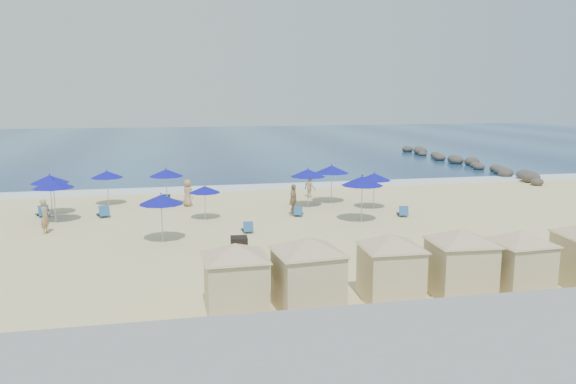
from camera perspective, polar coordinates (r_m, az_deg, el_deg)
The scene contains 31 objects.
ground at distance 28.13m, azimuth -1.59°, elevation -4.82°, with size 160.00×160.00×0.00m, color beige.
ocean at distance 82.21m, azimuth -8.45°, elevation 4.93°, with size 160.00×80.00×0.06m, color navy.
surf_line at distance 43.13m, azimuth -5.26°, elevation 0.43°, with size 160.00×2.50×0.08m, color white.
seawall at distance 15.56m, azimuth 7.57°, elevation -15.00°, with size 160.00×6.10×1.22m.
rock_jetty at distance 59.55m, azimuth 17.24°, elevation 2.99°, with size 2.56×26.66×0.96m.
trash_bin at distance 25.74m, azimuth -4.99°, elevation -5.39°, with size 0.76×0.76×0.76m, color black.
cabana_0 at distance 18.57m, azimuth -5.36°, elevation -7.86°, with size 4.22×4.22×2.65m.
cabana_1 at distance 18.78m, azimuth 2.04°, elevation -7.37°, with size 4.43×4.43×2.79m.
cabana_2 at distance 20.02m, azimuth 10.42°, elevation -6.68°, with size 4.20×4.20×2.63m.
cabana_3 at distance 21.01m, azimuth 17.15°, elevation -6.02°, with size 4.34×4.34×2.73m.
cabana_4 at distance 22.12m, azimuth 22.48°, elevation -5.78°, with size 4.09×4.09×2.57m.
umbrella_0 at distance 36.04m, azimuth -23.05°, elevation 1.21°, with size 2.21×2.21×2.51m.
umbrella_1 at distance 33.85m, azimuth -22.74°, elevation 0.78°, with size 2.25×2.25×2.56m.
umbrella_2 at distance 37.98m, azimuth -17.92°, elevation 1.71°, with size 2.06×2.06×2.34m.
umbrella_3 at distance 27.84m, azimuth -12.76°, elevation -0.73°, with size 2.15×2.15×2.45m.
umbrella_4 at distance 36.81m, azimuth -12.28°, elevation 1.92°, with size 2.19×2.19×2.49m.
umbrella_5 at distance 32.38m, azimuth -8.46°, elevation 0.27°, with size 1.80×1.80×2.05m.
umbrella_6 at distance 35.52m, azimuth 2.04°, elevation 1.96°, with size 2.25×2.25×2.56m.
umbrella_7 at distance 31.65m, azimuth 7.55°, elevation 1.13°, with size 2.39×2.39×2.72m.
umbrella_8 at distance 36.95m, azimuth 4.46°, elevation 2.32°, with size 2.30×2.30×2.61m.
umbrella_9 at distance 35.44m, azimuth 8.77°, elevation 1.54°, with size 2.07×2.07×2.36m.
beach_chair_0 at distance 36.21m, azimuth -23.66°, elevation -1.90°, with size 1.04×1.44×0.72m.
beach_chair_1 at distance 34.83m, azimuth -18.25°, elevation -1.99°, with size 0.95×1.44×0.73m.
beach_chair_2 at distance 37.86m, azimuth -12.17°, elevation -0.80°, with size 0.80×1.32×0.68m.
beach_chair_3 at distance 29.55m, azimuth -4.14°, elevation -3.67°, with size 0.53×1.16×0.64m.
beach_chair_4 at distance 33.37m, azimuth 1.07°, elevation -2.06°, with size 0.81×1.23×0.63m.
beach_chair_5 at distance 33.97m, azimuth 11.59°, elevation -2.02°, with size 0.82×1.31×0.67m.
beachgoer_0 at distance 31.60m, azimuth -23.44°, elevation -2.31°, with size 0.66×0.43×1.82m, color tan.
beachgoer_1 at distance 33.30m, azimuth 0.55°, elevation -0.81°, with size 1.10×0.46×1.88m, color tan.
beachgoer_2 at distance 39.10m, azimuth 2.24°, elevation 0.61°, with size 1.04×0.60×1.61m, color tan.
beachgoer_3 at distance 36.62m, azimuth -10.16°, elevation -0.08°, with size 0.85×0.56×1.75m, color tan.
Camera 1 is at (-4.79, -26.76, 7.21)m, focal length 35.00 mm.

